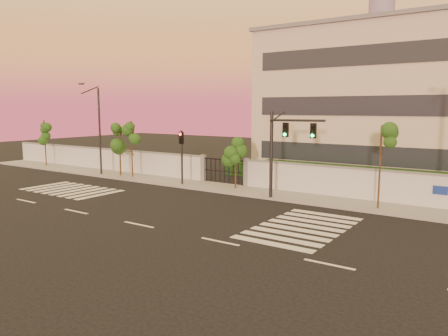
% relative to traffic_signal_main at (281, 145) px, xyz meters
% --- Properties ---
extents(ground, '(120.00, 120.00, 0.00)m').
position_rel_traffic_signal_main_xyz_m(ground, '(-3.24, -9.21, -3.57)').
color(ground, black).
rests_on(ground, ground).
extents(sidewalk, '(60.00, 3.00, 0.15)m').
position_rel_traffic_signal_main_xyz_m(sidewalk, '(-3.24, 1.29, -3.49)').
color(sidewalk, gray).
rests_on(sidewalk, ground).
extents(perimeter_wall, '(60.00, 0.36, 2.20)m').
position_rel_traffic_signal_main_xyz_m(perimeter_wall, '(-3.13, 2.79, -2.50)').
color(perimeter_wall, silver).
rests_on(perimeter_wall, ground).
extents(hedge_row, '(41.00, 4.25, 1.80)m').
position_rel_traffic_signal_main_xyz_m(hedge_row, '(-2.07, 5.53, -2.75)').
color(hedge_row, black).
rests_on(hedge_row, ground).
extents(institutional_building, '(24.40, 12.40, 12.25)m').
position_rel_traffic_signal_main_xyz_m(institutional_building, '(5.76, 12.78, 2.59)').
color(institutional_building, beige).
rests_on(institutional_building, ground).
extents(distant_skyscraper, '(16.00, 16.00, 118.00)m').
position_rel_traffic_signal_main_xyz_m(distant_skyscraper, '(-68.24, 270.79, 58.42)').
color(distant_skyscraper, slate).
rests_on(distant_skyscraper, ground).
extents(road_markings, '(57.00, 7.62, 0.02)m').
position_rel_traffic_signal_main_xyz_m(road_markings, '(-4.82, -5.45, -3.56)').
color(road_markings, silver).
rests_on(road_markings, ground).
extents(street_tree_a, '(1.37, 1.09, 4.66)m').
position_rel_traffic_signal_main_xyz_m(street_tree_a, '(-26.89, 1.32, -0.14)').
color(street_tree_a, '#382314').
rests_on(street_tree_a, ground).
extents(street_tree_b, '(1.60, 1.27, 4.51)m').
position_rel_traffic_signal_main_xyz_m(street_tree_b, '(-15.67, 0.95, -0.24)').
color(street_tree_b, '#382314').
rests_on(street_tree_b, ground).
extents(street_tree_c, '(1.41, 1.12, 4.79)m').
position_rel_traffic_signal_main_xyz_m(street_tree_c, '(-14.32, 1.03, -0.04)').
color(street_tree_c, '#382314').
rests_on(street_tree_c, ground).
extents(street_tree_d, '(1.38, 1.09, 3.72)m').
position_rel_traffic_signal_main_xyz_m(street_tree_d, '(-4.33, 1.48, -0.83)').
color(street_tree_d, '#382314').
rests_on(street_tree_d, ground).
extents(street_tree_e, '(1.31, 1.04, 4.88)m').
position_rel_traffic_signal_main_xyz_m(street_tree_e, '(5.87, 0.74, 0.02)').
color(street_tree_e, '#382314').
rests_on(street_tree_e, ground).
extents(traffic_signal_main, '(3.56, 0.66, 5.64)m').
position_rel_traffic_signal_main_xyz_m(traffic_signal_main, '(0.00, 0.00, 0.00)').
color(traffic_signal_main, black).
rests_on(traffic_signal_main, ground).
extents(traffic_signal_secondary, '(0.33, 0.33, 4.20)m').
position_rel_traffic_signal_main_xyz_m(traffic_signal_secondary, '(-8.59, 0.57, -0.90)').
color(traffic_signal_secondary, black).
rests_on(traffic_signal_secondary, ground).
extents(streetlight_west, '(0.47, 1.90, 7.88)m').
position_rel_traffic_signal_main_xyz_m(streetlight_west, '(-17.75, 0.42, 0.69)').
color(streetlight_west, black).
rests_on(streetlight_west, ground).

